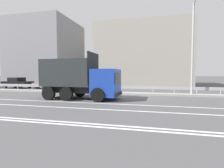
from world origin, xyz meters
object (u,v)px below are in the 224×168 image
dump_truck (89,83)px  parked_car_3 (49,84)px  median_road_sign (117,81)px  parked_car_2 (17,83)px  church_tower (107,59)px  street_lamp_1 (193,45)px

dump_truck → parked_car_3: size_ratio=1.45×
median_road_sign → parked_car_2: bearing=166.0°
parked_car_3 → church_tower: bearing=167.4°
parked_car_2 → dump_truck: bearing=61.2°
dump_truck → church_tower: bearing=-167.1°
dump_truck → median_road_sign: dump_truck is taller
median_road_sign → parked_car_3: bearing=158.6°
dump_truck → parked_car_2: size_ratio=1.57×
dump_truck → parked_car_2: 16.20m
parked_car_2 → parked_car_3: (5.04, 0.24, -0.08)m
dump_truck → median_road_sign: (1.38, 4.08, 0.01)m
street_lamp_1 → parked_car_3: size_ratio=1.91×
street_lamp_1 → parked_car_3: 18.47m
median_road_sign → church_tower: (-7.52, 24.14, 4.33)m
median_road_sign → parked_car_3: size_ratio=0.56×
parked_car_3 → church_tower: church_tower is taller
street_lamp_1 → parked_car_3: street_lamp_1 is taller
church_tower → median_road_sign: bearing=-72.7°
street_lamp_1 → parked_car_2: 23.26m
street_lamp_1 → parked_car_2: bearing=170.5°
dump_truck → parked_car_2: (-14.11, 7.94, -0.52)m
median_road_sign → parked_car_3: median_road_sign is taller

